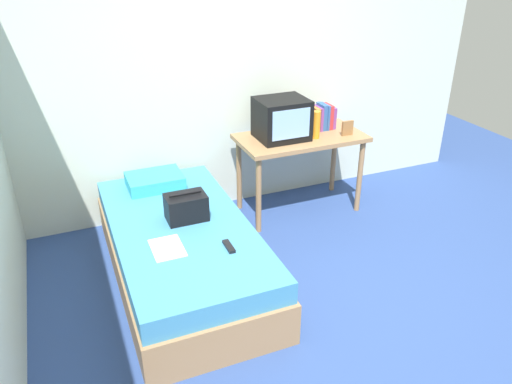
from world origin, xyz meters
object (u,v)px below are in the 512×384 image
Objects in this scene: bed at (182,251)px; handbag at (186,207)px; remote_dark at (229,246)px; book_row at (323,117)px; water_bottle at (316,125)px; picture_frame at (347,128)px; magazine at (167,248)px; pillow at (155,181)px; desk at (300,146)px; tv at (282,119)px.

handbag reaches higher than bed.
book_row is at bearing 40.69° from remote_dark.
water_bottle is 0.31m from picture_frame.
remote_dark is at bearing -21.62° from magazine.
picture_frame reaches higher than remote_dark.
bed is 0.76m from pillow.
water_bottle is 1.03× the size of book_row.
picture_frame is 0.47× the size of magazine.
water_bottle reaches higher than book_row.
desk is at bearing 133.19° from water_bottle.
pillow is (-1.63, -0.04, -0.34)m from book_row.
tv is 1.67m from magazine.
tv is at bearing 30.45° from bed.
book_row is 0.28m from picture_frame.
book_row is (1.60, 0.74, 0.64)m from bed.
tv is at bearing 29.77° from handbag.
desk is 0.26m from water_bottle.
remote_dark is at bearing -77.27° from pillow.
pillow is 0.65m from handbag.
picture_frame reaches higher than bed.
remote_dark is (-1.19, -0.98, -0.40)m from water_bottle.
book_row is 1.67m from pillow.
pillow is at bearing 178.32° from tv.
remote_dark is (0.22, -0.44, 0.25)m from bed.
book_row is at bearing 24.96° from bed.
picture_frame is at bearing -6.60° from pillow.
magazine is (-1.76, -1.03, -0.39)m from book_row.
bed is at bearing -155.04° from book_row.
tv is 1.50m from remote_dark.
magazine is at bearing -97.73° from pillow.
desk is at bearing 31.99° from magazine.
tv is at bearing 174.28° from desk.
magazine is (-0.17, -0.28, 0.24)m from bed.
picture_frame reaches higher than pillow.
desk is 2.53× the size of pillow.
book_row is at bearing 30.20° from magazine.
water_bottle is 1.50m from pillow.
water_bottle reaches higher than remote_dark.
bed is at bearing 117.18° from remote_dark.
bed is 4.36× the size of pillow.
bed is 1.53m from desk.
bed is at bearing -149.55° from tv.
tv is at bearing 50.55° from remote_dark.
desk reaches higher than magazine.
tv reaches higher than magazine.
water_bottle reaches higher than bed.
desk is at bearing -2.25° from pillow.
desk is 1.55m from remote_dark.
desk is 4.78× the size of book_row.
remote_dark is at bearing -62.82° from bed.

